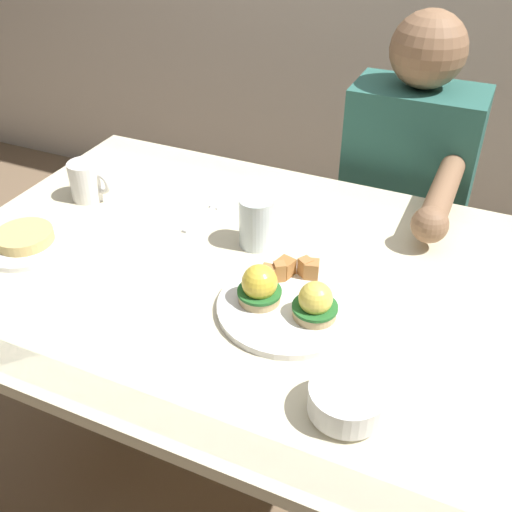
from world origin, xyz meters
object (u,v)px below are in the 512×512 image
water_glass_near (257,225)px  side_plate (25,241)px  dining_table (227,303)px  fork (206,214)px  fruit_bowl (346,400)px  diner_person (404,196)px  eggs_benedict_plate (287,299)px  coffee_mug (87,180)px

water_glass_near → side_plate: bearing=-155.0°
dining_table → side_plate: 0.46m
dining_table → fork: 0.23m
fruit_bowl → diner_person: (-0.09, 0.88, -0.12)m
eggs_benedict_plate → fork: size_ratio=1.73×
eggs_benedict_plate → water_glass_near: (-0.14, 0.18, 0.02)m
fork → eggs_benedict_plate: bearing=-38.6°
side_plate → coffee_mug: bearing=90.8°
fork → dining_table: bearing=-50.3°
fork → side_plate: size_ratio=0.78×
fork → diner_person: size_ratio=0.14×
fork → water_glass_near: size_ratio=1.38×
fruit_bowl → fork: bearing=137.6°
dining_table → fork: fork is taller
fruit_bowl → side_plate: fruit_bowl is taller
coffee_mug → diner_person: size_ratio=0.10×
dining_table → eggs_benedict_plate: bearing=-26.2°
fruit_bowl → coffee_mug: size_ratio=1.08×
diner_person → water_glass_near: bearing=-113.8°
side_plate → fruit_bowl: bearing=-11.7°
fruit_bowl → water_glass_near: bearing=130.4°
dining_table → eggs_benedict_plate: size_ratio=4.44×
eggs_benedict_plate → coffee_mug: bearing=162.0°
coffee_mug → fork: bearing=8.7°
fruit_bowl → water_glass_near: 0.49m
water_glass_near → eggs_benedict_plate: bearing=-51.4°
dining_table → side_plate: side_plate is taller
coffee_mug → fork: (0.30, 0.05, -0.05)m
eggs_benedict_plate → water_glass_near: 0.23m
coffee_mug → side_plate: bearing=-89.2°
eggs_benedict_plate → fork: 0.39m
water_glass_near → side_plate: water_glass_near is taller
dining_table → coffee_mug: 0.47m
coffee_mug → diner_person: (0.68, 0.49, -0.14)m
eggs_benedict_plate → water_glass_near: bearing=128.6°
fork → water_glass_near: water_glass_near is taller
fruit_bowl → diner_person: 0.89m
fork → side_plate: 0.40m
fruit_bowl → side_plate: bearing=168.3°
side_plate → dining_table: bearing=15.5°
eggs_benedict_plate → diner_person: size_ratio=0.24×
coffee_mug → side_plate: coffee_mug is taller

